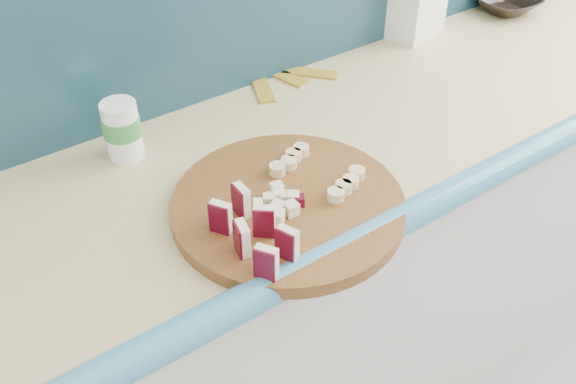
% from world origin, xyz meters
% --- Properties ---
extents(kitchen_counter, '(2.20, 0.63, 0.91)m').
position_xyz_m(kitchen_counter, '(0.10, 1.50, 0.46)').
color(kitchen_counter, silver).
rests_on(kitchen_counter, ground).
extents(cutting_board, '(0.54, 0.54, 0.03)m').
position_xyz_m(cutting_board, '(-0.37, 1.34, 0.92)').
color(cutting_board, '#4C2B10').
rests_on(cutting_board, kitchen_counter).
extents(apple_wedges, '(0.09, 0.19, 0.06)m').
position_xyz_m(apple_wedges, '(-0.48, 1.28, 0.97)').
color(apple_wedges, beige).
rests_on(apple_wedges, cutting_board).
extents(apple_chunks, '(0.07, 0.08, 0.02)m').
position_xyz_m(apple_chunks, '(-0.39, 1.33, 0.95)').
color(apple_chunks, beige).
rests_on(apple_chunks, cutting_board).
extents(banana_slices, '(0.15, 0.18, 0.02)m').
position_xyz_m(banana_slices, '(-0.28, 1.37, 0.95)').
color(banana_slices, '#D9BF84').
rests_on(banana_slices, cutting_board).
extents(brown_bowl, '(0.20, 0.20, 0.05)m').
position_xyz_m(brown_bowl, '(0.68, 1.71, 0.93)').
color(brown_bowl, black).
rests_on(brown_bowl, kitchen_counter).
extents(canister, '(0.08, 0.08, 0.12)m').
position_xyz_m(canister, '(-0.54, 1.68, 0.98)').
color(canister, white).
rests_on(canister, kitchen_counter).
extents(banana_peel, '(0.24, 0.20, 0.01)m').
position_xyz_m(banana_peel, '(-0.09, 1.76, 0.91)').
color(banana_peel, gold).
rests_on(banana_peel, kitchen_counter).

